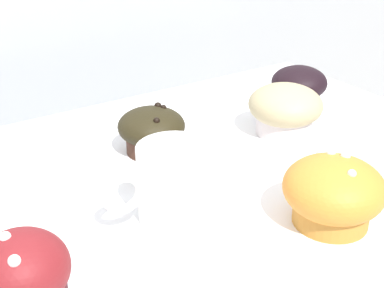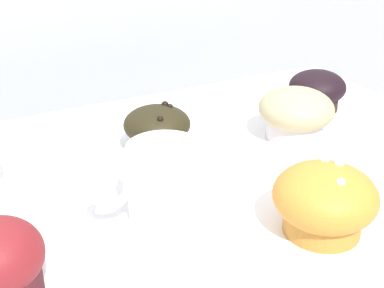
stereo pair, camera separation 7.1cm
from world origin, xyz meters
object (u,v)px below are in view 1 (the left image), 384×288
at_px(muffin_back_left, 333,193).
at_px(coffee_cup, 173,182).
at_px(muffin_front_left, 285,109).
at_px(muffin_back_center, 299,86).
at_px(muffin_back_right, 23,276).
at_px(serving_plate, 380,165).
at_px(muffin_front_right, 152,130).

relative_size(muffin_back_left, coffee_cup, 0.88).
xyz_separation_m(muffin_back_left, muffin_front_left, (0.12, 0.22, 0.00)).
height_order(muffin_back_center, coffee_cup, coffee_cup).
distance_m(muffin_back_left, muffin_front_left, 0.25).
relative_size(muffin_back_right, serving_plate, 0.50).
xyz_separation_m(muffin_back_left, coffee_cup, (-0.15, 0.11, 0.01)).
xyz_separation_m(muffin_back_left, muffin_front_right, (-0.08, 0.27, -0.01)).
bearing_deg(muffin_front_right, muffin_back_right, -139.36).
xyz_separation_m(muffin_front_left, muffin_back_center, (0.10, 0.08, -0.01)).
relative_size(muffin_front_right, muffin_back_center, 1.00).
distance_m(muffin_back_left, muffin_back_center, 0.37).
distance_m(muffin_back_left, coffee_cup, 0.18).
height_order(muffin_front_right, muffin_back_center, same).
relative_size(muffin_back_left, serving_plate, 0.67).
bearing_deg(serving_plate, muffin_back_right, -179.69).
bearing_deg(muffin_front_right, coffee_cup, -111.31).
distance_m(muffin_front_left, coffee_cup, 0.29).
xyz_separation_m(muffin_front_right, muffin_back_center, (0.31, 0.02, -0.00)).
distance_m(muffin_back_right, serving_plate, 0.50).
distance_m(muffin_front_right, serving_plate, 0.33).
height_order(coffee_cup, serving_plate, coffee_cup).
distance_m(muffin_back_right, muffin_front_left, 0.49).
bearing_deg(muffin_back_center, muffin_front_right, -176.29).
bearing_deg(muffin_back_right, muffin_back_left, -8.61).
relative_size(muffin_front_left, muffin_front_right, 1.18).
relative_size(muffin_back_right, coffee_cup, 0.67).
bearing_deg(muffin_back_right, muffin_front_right, 40.64).
xyz_separation_m(coffee_cup, serving_plate, (0.30, -0.05, -0.04)).
bearing_deg(muffin_front_right, muffin_back_center, 3.71).
distance_m(muffin_front_left, serving_plate, 0.17).
bearing_deg(serving_plate, muffin_back_left, -160.94).
height_order(muffin_back_left, muffin_front_left, muffin_back_left).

